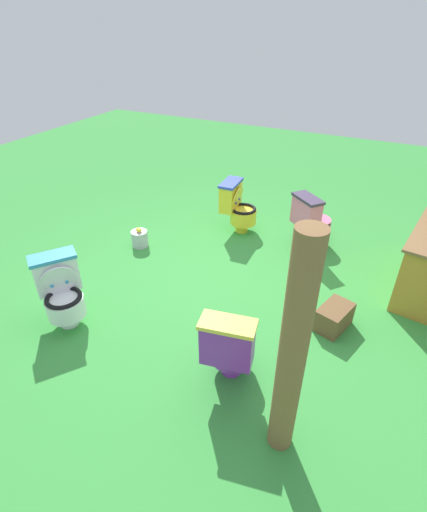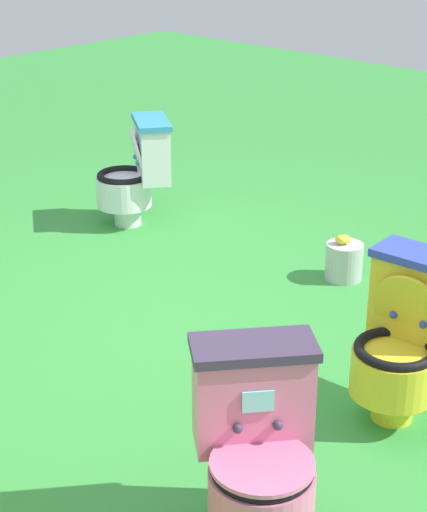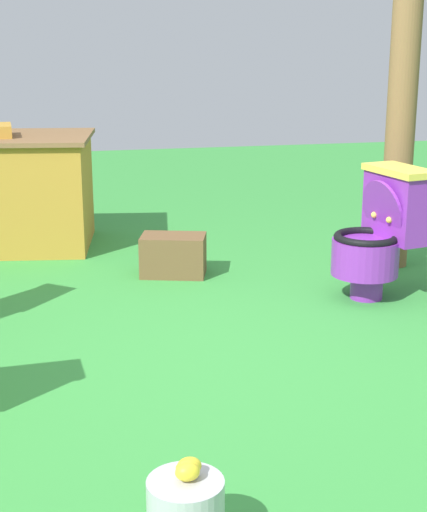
{
  "view_description": "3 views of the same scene",
  "coord_description": "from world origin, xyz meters",
  "px_view_note": "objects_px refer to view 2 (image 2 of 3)",
  "views": [
    {
      "loc": [
        3.28,
        1.58,
        2.71
      ],
      "look_at": [
        0.04,
        -0.03,
        0.4
      ],
      "focal_mm": 27.07,
      "sensor_mm": 36.0,
      "label": 1
    },
    {
      "loc": [
        -2.92,
        2.69,
        2.18
      ],
      "look_at": [
        -0.26,
        -0.22,
        0.48
      ],
      "focal_mm": 61.44,
      "sensor_mm": 36.0,
      "label": 2
    },
    {
      "loc": [
        -0.67,
        -3.22,
        1.41
      ],
      "look_at": [
        0.05,
        -0.13,
        0.53
      ],
      "focal_mm": 55.43,
      "sensor_mm": 36.0,
      "label": 3
    }
  ],
  "objects_px": {
    "lemon_bucket": "(344,260)",
    "toilet_pink": "(257,448)",
    "toilet_white": "(137,171)",
    "toilet_yellow": "(406,337)"
  },
  "relations": [
    {
      "from": "toilet_white",
      "to": "toilet_pink",
      "type": "height_order",
      "value": "same"
    },
    {
      "from": "toilet_yellow",
      "to": "toilet_white",
      "type": "distance_m",
      "value": 2.66
    },
    {
      "from": "toilet_yellow",
      "to": "toilet_pink",
      "type": "bearing_deg",
      "value": 89.2
    },
    {
      "from": "toilet_white",
      "to": "lemon_bucket",
      "type": "xyz_separation_m",
      "value": [
        -1.55,
        -0.2,
        -0.26
      ]
    },
    {
      "from": "toilet_yellow",
      "to": "toilet_pink",
      "type": "height_order",
      "value": "same"
    },
    {
      "from": "toilet_white",
      "to": "toilet_pink",
      "type": "distance_m",
      "value": 3.17
    },
    {
      "from": "lemon_bucket",
      "to": "toilet_pink",
      "type": "bearing_deg",
      "value": 116.82
    },
    {
      "from": "toilet_white",
      "to": "lemon_bucket",
      "type": "bearing_deg",
      "value": -136.69
    },
    {
      "from": "toilet_pink",
      "to": "toilet_yellow",
      "type": "bearing_deg",
      "value": -137.94
    },
    {
      "from": "toilet_pink",
      "to": "lemon_bucket",
      "type": "height_order",
      "value": "toilet_pink"
    }
  ]
}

